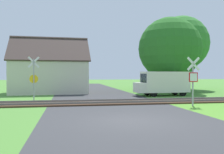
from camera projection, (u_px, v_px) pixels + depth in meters
ground_plane at (132, 121)px, 10.72m from camera, size 160.00×160.00×0.00m
road_asphalt at (122, 114)px, 12.69m from camera, size 7.87×80.00×0.01m
rail_track at (107, 102)px, 17.14m from camera, size 60.00×2.60×0.22m
stop_sign_near at (193, 78)px, 15.72m from camera, size 0.88×0.15×3.10m
crossing_sign_far at (34, 76)px, 18.72m from camera, size 0.86×0.23×3.35m
house at (50, 75)px, 26.61m from camera, size 8.26×6.38×5.98m
tree_far at (181, 43)px, 32.88m from camera, size 7.13×7.13×9.65m
tree_right at (170, 49)px, 26.93m from camera, size 6.77×6.77×8.14m
mail_truck at (163, 82)px, 23.09m from camera, size 4.99×2.12×2.24m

